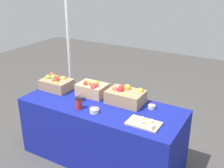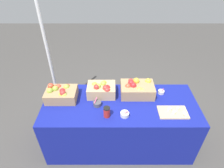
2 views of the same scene
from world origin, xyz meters
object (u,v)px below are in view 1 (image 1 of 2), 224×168
sample_bowl_mid (152,107)px  apple_crate_left (57,83)px  coffee_cup (79,103)px  tent_pole (69,57)px  apple_crate_right (125,96)px  sample_bowl_far (80,98)px  apple_crate_middle (92,88)px  sample_bowl_near (94,111)px  cutting_board_front (144,123)px

sample_bowl_mid → apple_crate_left: bearing=-175.4°
coffee_cup → tent_pole: size_ratio=0.07×
apple_crate_right → coffee_cup: bearing=-134.1°
sample_bowl_far → apple_crate_middle: bearing=77.6°
sample_bowl_mid → apple_crate_right: bearing=-177.0°
apple_crate_right → sample_bowl_near: (-0.18, -0.38, -0.06)m
apple_crate_left → apple_crate_middle: (0.50, 0.08, 0.00)m
apple_crate_middle → sample_bowl_near: apple_crate_middle is taller
coffee_cup → cutting_board_front: bearing=3.7°
tent_pole → apple_crate_right: bearing=-24.3°
apple_crate_middle → sample_bowl_near: bearing=-53.5°
sample_bowl_near → tent_pole: bearing=138.5°
apple_crate_left → cutting_board_front: bearing=-10.7°
apple_crate_middle → coffee_cup: 0.39m
apple_crate_right → cutting_board_front: (0.39, -0.34, -0.07)m
apple_crate_middle → apple_crate_right: (0.45, 0.01, 0.00)m
apple_crate_right → sample_bowl_near: size_ratio=3.97×
apple_crate_right → cutting_board_front: bearing=-41.2°
sample_bowl_far → cutting_board_front: bearing=-8.2°
sample_bowl_far → tent_pole: bearing=134.0°
apple_crate_middle → coffee_cup: (0.07, -0.38, -0.02)m
sample_bowl_mid → apple_crate_middle: bearing=-178.1°
sample_bowl_near → coffee_cup: 0.21m
apple_crate_right → sample_bowl_mid: (0.32, 0.02, -0.06)m
apple_crate_left → sample_bowl_far: apple_crate_left is taller
apple_crate_middle → apple_crate_left: bearing=-171.2°
apple_crate_middle → cutting_board_front: 0.91m
apple_crate_right → tent_pole: (-1.25, 0.56, 0.13)m
coffee_cup → sample_bowl_near: bearing=1.6°
coffee_cup → tent_pole: 1.30m
coffee_cup → apple_crate_left: bearing=152.2°
apple_crate_left → cutting_board_front: 1.37m
apple_crate_middle → sample_bowl_far: apple_crate_middle is taller
sample_bowl_near → apple_crate_middle: bearing=126.5°
cutting_board_front → sample_bowl_near: bearing=-175.5°
tent_pole → apple_crate_middle: bearing=-35.8°
sample_bowl_near → sample_bowl_far: bearing=151.9°
sample_bowl_mid → sample_bowl_far: bearing=-164.4°
cutting_board_front → coffee_cup: 0.77m
sample_bowl_mid → cutting_board_front: bearing=-79.6°
sample_bowl_mid → coffee_cup: (-0.70, -0.41, 0.04)m
apple_crate_middle → sample_bowl_near: size_ratio=3.36×
apple_crate_left → coffee_cup: size_ratio=2.87×
cutting_board_front → sample_bowl_near: (-0.56, -0.04, 0.01)m
apple_crate_right → tent_pole: bearing=155.7°
apple_crate_left → sample_bowl_near: (0.78, -0.30, -0.06)m
apple_crate_left → sample_bowl_mid: bearing=4.6°
apple_crate_right → sample_bowl_near: 0.43m
apple_crate_left → sample_bowl_far: 0.48m
apple_crate_middle → coffee_cup: bearing=-78.9°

